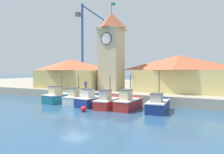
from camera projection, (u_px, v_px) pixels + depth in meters
ground_plane at (76, 114)px, 22.74m from camera, size 300.00×300.00×0.00m
quay_wharf at (156, 88)px, 47.86m from camera, size 120.00×40.00×1.29m
fishing_boat_far_left at (59, 97)px, 30.54m from camera, size 2.30×4.77×3.69m
fishing_boat_left_outer at (76, 98)px, 29.42m from camera, size 2.22×4.55×3.77m
fishing_boat_left_inner at (91, 100)px, 27.35m from camera, size 2.61×4.43×4.21m
fishing_boat_mid_left at (108, 102)px, 26.24m from camera, size 2.33×5.15×3.79m
fishing_boat_center at (128, 103)px, 25.07m from camera, size 1.97×4.60×4.00m
fishing_boat_mid_right at (158, 105)px, 23.82m from camera, size 2.47×5.04×4.55m
clock_tower at (111, 50)px, 34.96m from camera, size 3.75×3.75×13.98m
warehouse_left at (70, 73)px, 38.92m from camera, size 12.96×5.81×5.15m
warehouse_right at (178, 73)px, 31.77m from camera, size 12.80×5.75×5.41m
port_crane_near at (83, 52)px, 54.90m from camera, size 3.12×9.25×19.81m
mooring_buoy at (84, 109)px, 23.67m from camera, size 0.63×0.63×0.63m
dock_worker_near_tower at (86, 86)px, 33.78m from camera, size 0.34×0.22×1.62m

